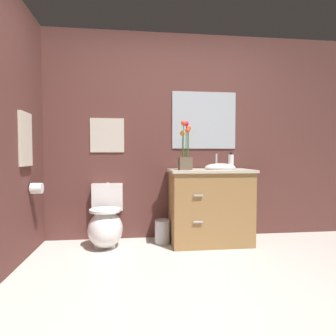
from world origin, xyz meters
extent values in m
plane|color=beige|center=(0.00, 0.00, 0.00)|extent=(10.08, 10.08, 0.00)
cube|color=brown|center=(0.20, 1.67, 1.25)|extent=(4.70, 0.05, 2.50)
ellipsoid|color=white|center=(-0.77, 1.32, 0.20)|extent=(0.38, 0.48, 0.40)
cube|color=white|center=(-0.77, 1.37, 0.09)|extent=(0.22, 0.26, 0.18)
cube|color=white|center=(-0.77, 1.61, 0.52)|extent=(0.36, 0.13, 0.32)
cylinder|color=white|center=(-0.77, 1.30, 0.42)|extent=(0.34, 0.34, 0.03)
cylinder|color=#B7B7BC|center=(-0.77, 1.61, 0.68)|extent=(0.04, 0.04, 0.02)
cube|color=#9E7242|center=(0.41, 1.34, 0.41)|extent=(0.90, 0.52, 0.82)
cube|color=beige|center=(0.41, 1.34, 0.84)|extent=(0.94, 0.56, 0.03)
ellipsoid|color=white|center=(0.53, 1.34, 0.87)|extent=(0.36, 0.26, 0.10)
cylinder|color=#B7B7BC|center=(0.53, 1.50, 0.94)|extent=(0.02, 0.02, 0.18)
cube|color=#B7B7BC|center=(0.21, 1.07, 0.59)|extent=(0.10, 0.02, 0.02)
cube|color=#B7B7BC|center=(0.21, 1.07, 0.31)|extent=(0.10, 0.02, 0.02)
cube|color=brown|center=(0.11, 1.26, 0.92)|extent=(0.14, 0.14, 0.14)
cylinder|color=#386B2D|center=(0.14, 1.27, 1.16)|extent=(0.01, 0.01, 0.32)
sphere|color=#EA4C23|center=(0.14, 1.27, 1.32)|extent=(0.06, 0.06, 0.06)
cylinder|color=#386B2D|center=(0.12, 1.30, 1.18)|extent=(0.01, 0.01, 0.38)
sphere|color=#E01E51|center=(0.12, 1.30, 1.37)|extent=(0.06, 0.06, 0.06)
cylinder|color=#386B2D|center=(0.08, 1.29, 1.13)|extent=(0.01, 0.01, 0.27)
sphere|color=orange|center=(0.08, 1.29, 1.26)|extent=(0.06, 0.06, 0.06)
cylinder|color=#386B2D|center=(0.09, 1.24, 1.18)|extent=(0.01, 0.01, 0.37)
sphere|color=#EA4C23|center=(0.09, 1.24, 1.37)|extent=(0.06, 0.06, 0.06)
cylinder|color=#386B2D|center=(0.13, 1.23, 1.14)|extent=(0.01, 0.01, 0.29)
sphere|color=#EA4C23|center=(0.13, 1.23, 1.29)|extent=(0.06, 0.06, 0.06)
cylinder|color=white|center=(0.68, 1.40, 0.94)|extent=(0.06, 0.06, 0.17)
cylinder|color=black|center=(0.68, 1.40, 1.04)|extent=(0.03, 0.03, 0.02)
cylinder|color=#B7B7BC|center=(-0.13, 1.39, 0.13)|extent=(0.18, 0.18, 0.26)
torus|color=#B7B7BC|center=(-0.13, 1.39, 0.27)|extent=(0.18, 0.18, 0.01)
cube|color=beige|center=(-0.77, 1.64, 1.26)|extent=(0.40, 0.01, 0.41)
cube|color=#B2BCC6|center=(0.41, 1.64, 1.45)|extent=(0.80, 0.01, 0.70)
cube|color=beige|center=(-1.50, 1.05, 1.17)|extent=(0.03, 0.28, 0.52)
cylinder|color=white|center=(-1.44, 1.17, 0.68)|extent=(0.11, 0.11, 0.11)
camera|label=1|loc=(-0.46, -1.87, 1.01)|focal=30.74mm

